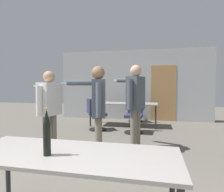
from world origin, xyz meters
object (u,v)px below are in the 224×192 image
at_px(office_chair_mid_tucked, 136,110).
at_px(office_chair_far_right, 134,117).
at_px(person_left_plaid, 49,105).
at_px(beer_bottle, 47,133).
at_px(person_center_tall, 97,105).
at_px(person_right_polo, 135,99).
at_px(office_chair_side_rolled, 95,115).

bearing_deg(office_chair_mid_tucked, office_chair_far_right, -113.68).
bearing_deg(office_chair_mid_tucked, person_left_plaid, -135.24).
bearing_deg(beer_bottle, person_left_plaid, 119.60).
height_order(person_center_tall, office_chair_far_right, person_center_tall).
bearing_deg(person_right_polo, person_center_tall, 166.95).
distance_m(office_chair_far_right, office_chair_side_rolled, 1.15).
xyz_separation_m(person_right_polo, office_chair_side_rolled, (-1.32, 1.53, -0.61)).
xyz_separation_m(office_chair_mid_tucked, office_chair_far_right, (0.10, -1.62, 0.00)).
relative_size(person_right_polo, beer_bottle, 4.40).
relative_size(office_chair_far_right, office_chair_side_rolled, 1.01).
bearing_deg(office_chair_far_right, person_left_plaid, 61.53).
bearing_deg(office_chair_mid_tucked, beer_bottle, -118.93).
distance_m(person_left_plaid, beer_bottle, 2.16).
relative_size(person_right_polo, office_chair_far_right, 1.85).
xyz_separation_m(office_chair_far_right, beer_bottle, (-0.28, -4.08, 0.49)).
height_order(office_chair_side_rolled, beer_bottle, beer_bottle).
distance_m(person_right_polo, office_chair_mid_tucked, 3.17).
height_order(person_left_plaid, office_chair_mid_tucked, person_left_plaid).
bearing_deg(office_chair_side_rolled, office_chair_far_right, 57.58).
xyz_separation_m(office_chair_mid_tucked, beer_bottle, (-0.18, -5.69, 0.49)).
bearing_deg(office_chair_side_rolled, beer_bottle, -18.32).
height_order(person_left_plaid, office_chair_far_right, person_left_plaid).
xyz_separation_m(person_left_plaid, office_chair_mid_tucked, (1.25, 3.81, -0.51)).
bearing_deg(person_left_plaid, office_chair_mid_tucked, -8.49).
height_order(person_left_plaid, beer_bottle, person_left_plaid).
height_order(person_left_plaid, person_right_polo, person_right_polo).
distance_m(person_left_plaid, office_chair_side_rolled, 2.31).
height_order(person_right_polo, office_chair_mid_tucked, person_right_polo).
height_order(person_right_polo, office_chair_side_rolled, person_right_polo).
relative_size(person_center_tall, office_chair_mid_tucked, 1.75).
xyz_separation_m(office_chair_side_rolled, beer_bottle, (0.87, -4.12, 0.49)).
height_order(person_center_tall, office_chair_side_rolled, person_center_tall).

